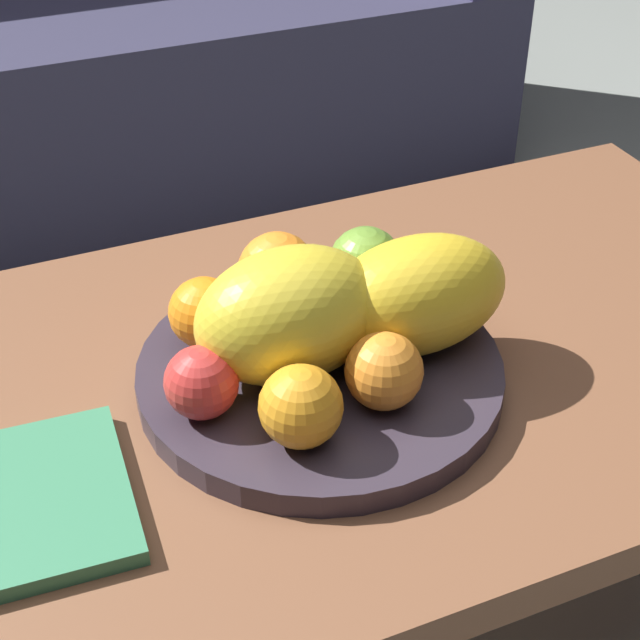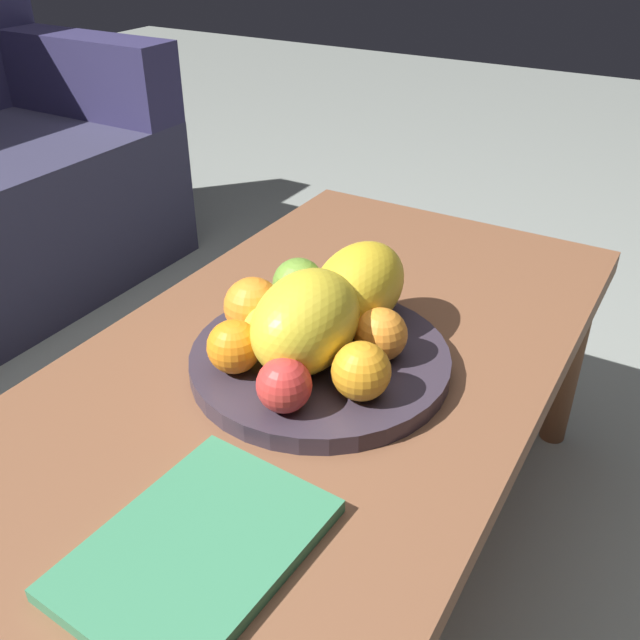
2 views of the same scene
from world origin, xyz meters
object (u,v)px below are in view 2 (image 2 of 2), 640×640
coffee_table (313,385)px  melon_large_front (359,286)px  fruit_bowl (320,360)px  orange_back (253,306)px  banana_bunch (278,318)px  orange_front (381,334)px  orange_left (361,371)px  apple_front (298,284)px  melon_smaller_beside (306,321)px  apple_left (284,385)px  magazine (197,548)px  orange_right (234,347)px

coffee_table → melon_large_front: melon_large_front is taller
fruit_bowl → orange_back: size_ratio=4.32×
orange_back → banana_bunch: orange_back is taller
melon_large_front → orange_front: size_ratio=2.63×
orange_left → apple_front: 0.23m
orange_front → orange_back: (-0.03, 0.18, 0.01)m
melon_smaller_beside → fruit_bowl: bearing=-6.9°
orange_left → apple_left: 0.09m
coffee_table → apple_front: (0.07, 0.07, 0.11)m
orange_front → magazine: orange_front is taller
coffee_table → magazine: magazine is taller
melon_smaller_beside → orange_right: 0.10m
orange_right → banana_bunch: bearing=-2.8°
melon_large_front → orange_right: bearing=156.4°
melon_smaller_beside → orange_front: 0.10m
fruit_bowl → melon_large_front: melon_large_front is taller
coffee_table → orange_right: bearing=151.6°
orange_left → orange_right: orange_left is taller
melon_large_front → orange_right: 0.20m
apple_front → banana_bunch: bearing=-167.3°
orange_left → fruit_bowl: bearing=58.2°
fruit_bowl → orange_right: bearing=140.1°
coffee_table → melon_large_front: 0.15m
apple_front → orange_left: bearing=-128.9°
apple_left → fruit_bowl: bearing=10.7°
orange_back → magazine: 0.37m
fruit_bowl → orange_front: size_ratio=4.94×
fruit_bowl → magazine: bearing=-170.6°
orange_left → orange_right: size_ratio=1.04×
melon_large_front → orange_right: (-0.18, 0.08, -0.02)m
orange_right → magazine: (-0.24, -0.13, -0.05)m
fruit_bowl → magazine: 0.33m
orange_left → orange_back: orange_back is taller
orange_front → orange_left: 0.09m
coffee_table → orange_left: orange_left is taller
melon_smaller_beside → orange_right: (-0.06, 0.07, -0.03)m
orange_right → apple_left: size_ratio=1.05×
orange_right → magazine: bearing=-151.9°
orange_left → magazine: orange_left is taller
magazine → banana_bunch: bearing=23.8°
fruit_bowl → orange_right: 0.12m
orange_front → apple_left: size_ratio=1.06×
orange_back → banana_bunch: bearing=-78.7°
orange_back → apple_front: bearing=-11.2°
melon_large_front → melon_smaller_beside: size_ratio=1.04×
fruit_bowl → apple_left: apple_left is taller
orange_back → melon_large_front: bearing=-49.2°
orange_front → apple_left: 0.16m
fruit_bowl → apple_left: bearing=-169.3°
orange_right → apple_front: 0.18m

